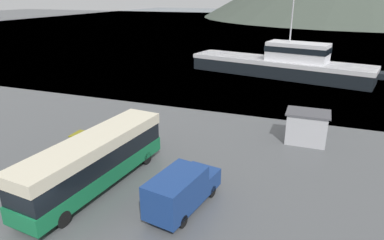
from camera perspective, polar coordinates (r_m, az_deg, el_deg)
name	(u,v)px	position (r m, az deg, el deg)	size (l,w,h in m)	color
water_surface	(294,22)	(152.47, 16.59, 15.34)	(240.00, 240.00, 0.00)	slate
tour_bus	(95,159)	(21.74, -15.84, -6.33)	(3.57, 11.28, 3.26)	#146B3D
delivery_van	(182,189)	(19.14, -1.76, -11.49)	(2.88, 5.54, 2.29)	navy
fishing_boat	(282,63)	(51.45, 14.76, 9.13)	(26.38, 10.64, 10.88)	black
storage_bin	(81,140)	(28.07, -17.97, -3.20)	(1.20, 1.41, 1.10)	olive
dock_kiosk	(307,127)	(28.74, 18.57, -1.12)	(3.34, 2.42, 2.58)	#B2B2B7
small_boat	(366,75)	(55.06, 27.08, 6.75)	(8.04, 3.27, 0.83)	black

